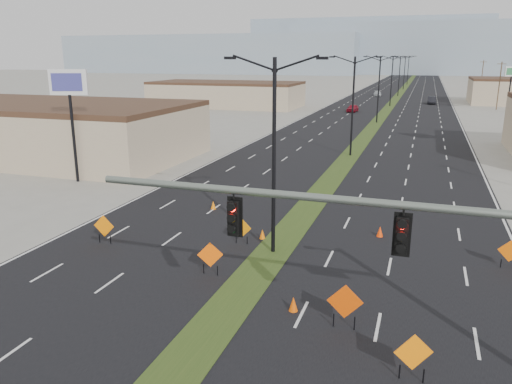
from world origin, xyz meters
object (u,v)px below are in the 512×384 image
(streetlight_5, at_px, (404,72))
(streetlight_4, at_px, (399,75))
(streetlight_2, at_px, (379,87))
(cone_1, at_px, (262,234))
(streetlight_1, at_px, (353,103))
(streetlight_3, at_px, (392,79))
(cone_3, at_px, (213,205))
(construction_sign_1, at_px, (242,229))
(construction_sign_3, at_px, (413,354))
(car_mid, at_px, (432,100))
(pole_sign_west, at_px, (69,91))
(streetlight_0, at_px, (274,151))
(cone_0, at_px, (293,304))
(signal_mast, at_px, (472,258))
(construction_sign_2, at_px, (210,256))
(streetlight_6, at_px, (408,69))
(construction_sign_5, at_px, (510,252))
(construction_sign_0, at_px, (104,227))
(cone_2, at_px, (380,232))
(pole_sign_east_far, at_px, (511,75))
(construction_sign_4, at_px, (345,303))
(car_far, at_px, (377,94))

(streetlight_5, bearing_deg, streetlight_4, -90.00)
(streetlight_2, bearing_deg, cone_1, -91.20)
(streetlight_1, xyz_separation_m, streetlight_5, (0.00, 112.00, 0.00))
(streetlight_3, xyz_separation_m, cone_3, (-6.04, -77.96, -5.13))
(construction_sign_1, xyz_separation_m, construction_sign_3, (9.32, -9.63, 0.12))
(streetlight_1, bearing_deg, construction_sign_1, -94.18)
(car_mid, relative_size, pole_sign_west, 0.52)
(streetlight_0, xyz_separation_m, cone_0, (2.61, -5.81, -5.10))
(signal_mast, bearing_deg, construction_sign_2, 148.96)
(streetlight_6, xyz_separation_m, construction_sign_5, (11.50, -166.38, -4.55))
(streetlight_0, distance_m, cone_0, 8.16)
(streetlight_2, relative_size, car_mid, 2.13)
(construction_sign_3, xyz_separation_m, cone_1, (-8.46, 10.70, -0.70))
(streetlight_6, relative_size, pole_sign_west, 1.11)
(streetlight_3, relative_size, cone_3, 17.12)
(construction_sign_5, distance_m, cone_1, 12.65)
(construction_sign_2, height_order, construction_sign_5, construction_sign_2)
(cone_3, bearing_deg, car_mid, 80.59)
(streetlight_0, distance_m, construction_sign_1, 5.01)
(streetlight_0, relative_size, construction_sign_0, 6.13)
(streetlight_5, relative_size, car_mid, 2.13)
(construction_sign_2, bearing_deg, cone_2, 26.57)
(signal_mast, relative_size, pole_sign_east_far, 1.99)
(cone_1, height_order, cone_3, cone_3)
(streetlight_6, distance_m, construction_sign_2, 171.72)
(streetlight_5, bearing_deg, streetlight_0, -90.00)
(construction_sign_5, distance_m, cone_3, 18.10)
(streetlight_0, height_order, construction_sign_4, streetlight_0)
(streetlight_3, bearing_deg, construction_sign_2, -91.31)
(pole_sign_west, bearing_deg, cone_0, -55.35)
(pole_sign_west, bearing_deg, construction_sign_1, -47.59)
(construction_sign_2, height_order, pole_sign_east_far, pole_sign_east_far)
(streetlight_6, bearing_deg, cone_1, -90.39)
(streetlight_1, distance_m, cone_1, 26.82)
(streetlight_1, bearing_deg, car_mid, 82.70)
(construction_sign_0, bearing_deg, streetlight_6, 84.13)
(streetlight_3, bearing_deg, construction_sign_0, -96.11)
(streetlight_4, height_order, construction_sign_0, streetlight_4)
(car_mid, relative_size, pole_sign_east_far, 0.57)
(pole_sign_east_far, bearing_deg, construction_sign_2, -129.31)
(pole_sign_east_far, bearing_deg, car_far, 107.70)
(construction_sign_1, distance_m, construction_sign_5, 13.54)
(construction_sign_0, xyz_separation_m, pole_sign_east_far, (30.68, 81.98, 5.65))
(cone_0, distance_m, pole_sign_east_far, 88.30)
(construction_sign_2, bearing_deg, signal_mast, -52.09)
(cone_1, relative_size, cone_3, 0.98)
(construction_sign_0, height_order, cone_0, construction_sign_0)
(construction_sign_5, bearing_deg, streetlight_6, 101.15)
(pole_sign_east_far, bearing_deg, construction_sign_5, -120.90)
(signal_mast, height_order, construction_sign_3, signal_mast)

